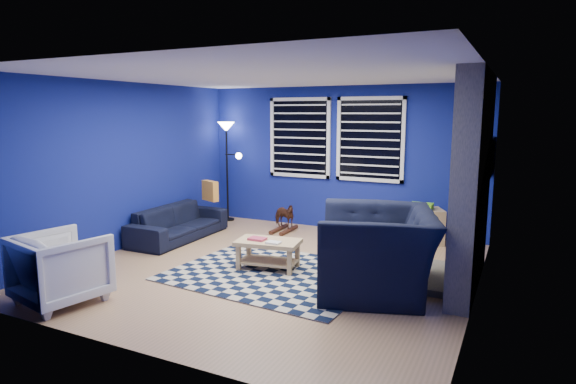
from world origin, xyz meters
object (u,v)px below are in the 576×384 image
object	(u,v)px
tv	(489,158)
armchair_big	(377,251)
rocking_horse	(284,215)
coffee_table	(268,248)
sofa	(179,223)
armchair_bent	(61,268)
cabinet	(420,226)
floor_lamp	(227,140)

from	to	relation	value
tv	armchair_big	bearing A→B (deg)	-115.01
rocking_horse	coffee_table	size ratio (longest dim) A/B	0.58
sofa	armchair_big	world-z (taller)	armchair_big
armchair_bent	cabinet	xyz separation A→B (m)	(3.03, 4.16, -0.10)
rocking_horse	floor_lamp	distance (m)	1.87
armchair_bent	cabinet	distance (m)	5.15
sofa	armchair_bent	bearing A→B (deg)	-169.38
cabinet	tv	bearing A→B (deg)	-34.40
armchair_big	cabinet	bearing A→B (deg)	160.51
rocking_horse	coffee_table	world-z (taller)	rocking_horse
rocking_horse	floor_lamp	bearing A→B (deg)	94.81
tv	cabinet	xyz separation A→B (m)	(-0.95, 0.16, -1.12)
rocking_horse	armchair_big	bearing A→B (deg)	-113.65
sofa	rocking_horse	world-z (taller)	sofa
armchair_bent	floor_lamp	size ratio (longest dim) A/B	0.45
sofa	cabinet	bearing A→B (deg)	-69.04
floor_lamp	cabinet	bearing A→B (deg)	-0.95
coffee_table	sofa	bearing A→B (deg)	160.40
sofa	coffee_table	bearing A→B (deg)	-110.83
rocking_horse	cabinet	xyz separation A→B (m)	(2.28, 0.28, -0.00)
cabinet	floor_lamp	world-z (taller)	floor_lamp
armchair_big	floor_lamp	bearing A→B (deg)	-141.69
sofa	cabinet	distance (m)	3.89
sofa	rocking_horse	xyz separation A→B (m)	(1.32, 1.19, 0.02)
armchair_bent	coffee_table	distance (m)	2.46
tv	floor_lamp	bearing A→B (deg)	177.28
armchair_bent	floor_lamp	xyz separation A→B (m)	(-0.59, 4.22, 1.15)
armchair_bent	floor_lamp	bearing A→B (deg)	-70.07
sofa	cabinet	world-z (taller)	cabinet
armchair_bent	rocking_horse	xyz separation A→B (m)	(0.76, 3.88, -0.10)
armchair_bent	cabinet	world-z (taller)	armchair_bent
sofa	coffee_table	xyz separation A→B (m)	(2.05, -0.73, 0.02)
tv	rocking_horse	distance (m)	3.41
coffee_table	floor_lamp	xyz separation A→B (m)	(-2.08, 2.26, 1.25)
tv	coffee_table	distance (m)	3.41
rocking_horse	cabinet	world-z (taller)	cabinet
armchair_big	sofa	bearing A→B (deg)	-121.51
armchair_big	coffee_table	world-z (taller)	armchair_big
rocking_horse	floor_lamp	world-z (taller)	floor_lamp
sofa	armchair_bent	size ratio (longest dim) A/B	2.17
sofa	armchair_bent	world-z (taller)	armchair_bent
armchair_bent	floor_lamp	distance (m)	4.41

